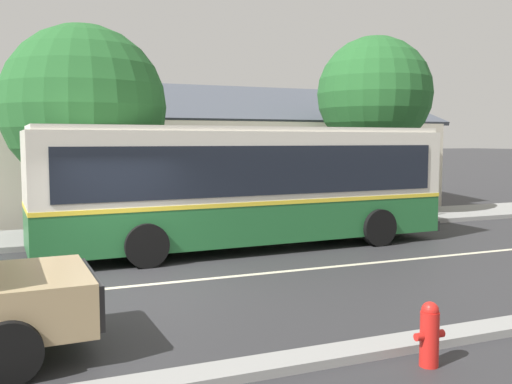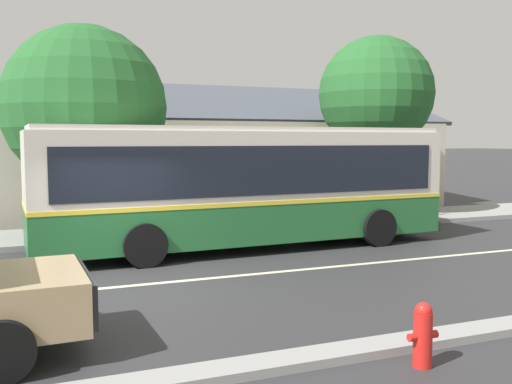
{
  "view_description": "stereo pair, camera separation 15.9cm",
  "coord_description": "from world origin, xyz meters",
  "px_view_note": "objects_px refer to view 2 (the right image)",
  "views": [
    {
      "loc": [
        -1.98,
        -11.0,
        2.84
      ],
      "look_at": [
        4.17,
        3.86,
        1.38
      ],
      "focal_mm": 40.0,
      "sensor_mm": 36.0,
      "label": 1
    },
    {
      "loc": [
        -1.83,
        -11.06,
        2.84
      ],
      "look_at": [
        4.17,
        3.86,
        1.38
      ],
      "focal_mm": 40.0,
      "sensor_mm": 36.0,
      "label": 2
    }
  ],
  "objects_px": {
    "transit_bus": "(246,183)",
    "bus_stop_sign": "(407,176)",
    "street_tree_secondary": "(86,114)",
    "street_tree_primary": "(377,97)",
    "fire_hydrant": "(423,334)"
  },
  "relations": [
    {
      "from": "transit_bus",
      "to": "bus_stop_sign",
      "type": "relative_size",
      "value": 4.59
    },
    {
      "from": "transit_bus",
      "to": "street_tree_primary",
      "type": "bearing_deg",
      "value": 29.89
    },
    {
      "from": "transit_bus",
      "to": "street_tree_secondary",
      "type": "bearing_deg",
      "value": 137.04
    },
    {
      "from": "fire_hydrant",
      "to": "transit_bus",
      "type": "bearing_deg",
      "value": 84.46
    },
    {
      "from": "street_tree_secondary",
      "to": "bus_stop_sign",
      "type": "distance_m",
      "value": 10.61
    },
    {
      "from": "bus_stop_sign",
      "to": "street_tree_primary",
      "type": "bearing_deg",
      "value": 94.34
    },
    {
      "from": "transit_bus",
      "to": "fire_hydrant",
      "type": "bearing_deg",
      "value": -95.54
    },
    {
      "from": "street_tree_primary",
      "to": "bus_stop_sign",
      "type": "relative_size",
      "value": 2.75
    },
    {
      "from": "transit_bus",
      "to": "street_tree_primary",
      "type": "height_order",
      "value": "street_tree_primary"
    },
    {
      "from": "street_tree_secondary",
      "to": "bus_stop_sign",
      "type": "bearing_deg",
      "value": -7.38
    },
    {
      "from": "transit_bus",
      "to": "street_tree_secondary",
      "type": "xyz_separation_m",
      "value": [
        -3.68,
        3.43,
        1.89
      ]
    },
    {
      "from": "street_tree_primary",
      "to": "street_tree_secondary",
      "type": "relative_size",
      "value": 1.07
    },
    {
      "from": "fire_hydrant",
      "to": "street_tree_secondary",
      "type": "bearing_deg",
      "value": 103.78
    },
    {
      "from": "transit_bus",
      "to": "street_tree_secondary",
      "type": "relative_size",
      "value": 1.78
    },
    {
      "from": "bus_stop_sign",
      "to": "transit_bus",
      "type": "bearing_deg",
      "value": -162.56
    }
  ]
}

